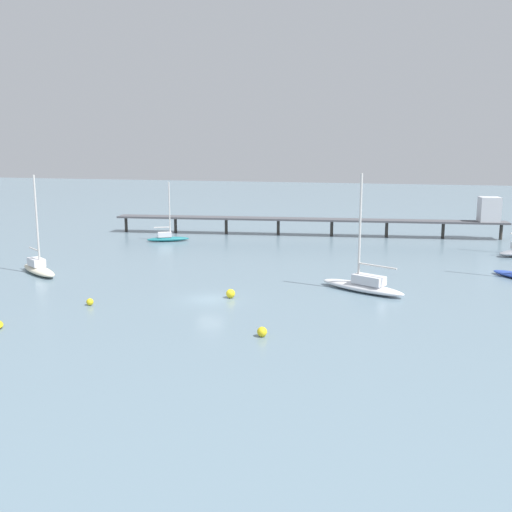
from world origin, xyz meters
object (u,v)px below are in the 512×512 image
(sailboat_white, at_px, (363,284))
(mooring_buoy_inner, at_px, (231,294))
(pier, at_px, (366,216))
(mooring_buoy_outer, at_px, (262,332))
(sailboat_cream, at_px, (38,267))
(sailboat_teal, at_px, (167,237))
(mooring_buoy_near, at_px, (90,302))

(sailboat_white, distance_m, mooring_buoy_inner, 13.38)
(pier, relative_size, mooring_buoy_outer, 83.07)
(sailboat_cream, distance_m, sailboat_teal, 26.20)
(mooring_buoy_outer, bearing_deg, mooring_buoy_inner, 120.74)
(sailboat_cream, height_order, mooring_buoy_inner, sailboat_cream)
(sailboat_cream, distance_m, mooring_buoy_near, 16.78)
(mooring_buoy_inner, height_order, mooring_buoy_outer, mooring_buoy_inner)
(sailboat_cream, xyz_separation_m, mooring_buoy_inner, (24.68, -4.08, -0.32))
(pier, distance_m, sailboat_teal, 32.03)
(mooring_buoy_outer, bearing_deg, pier, 87.93)
(pier, xyz_separation_m, sailboat_teal, (-28.85, -13.66, -2.67))
(pier, distance_m, mooring_buoy_outer, 54.02)
(sailboat_cream, bearing_deg, mooring_buoy_near, -37.71)
(sailboat_white, xyz_separation_m, sailboat_cream, (-36.55, -2.09, -0.02))
(mooring_buoy_inner, bearing_deg, mooring_buoy_outer, -59.26)
(sailboat_white, relative_size, sailboat_teal, 1.28)
(mooring_buoy_near, height_order, mooring_buoy_outer, mooring_buoy_outer)
(sailboat_white, relative_size, mooring_buoy_outer, 15.29)
(sailboat_teal, relative_size, mooring_buoy_inner, 10.59)
(pier, xyz_separation_m, mooring_buoy_near, (-19.45, -49.84, -3.00))
(sailboat_white, relative_size, mooring_buoy_near, 18.20)
(sailboat_cream, bearing_deg, mooring_buoy_outer, -24.97)
(pier, relative_size, sailboat_cream, 5.66)
(mooring_buoy_inner, bearing_deg, sailboat_teal, 124.74)
(sailboat_teal, bearing_deg, mooring_buoy_near, -75.44)
(mooring_buoy_near, bearing_deg, sailboat_teal, 104.56)
(sailboat_white, distance_m, sailboat_cream, 36.61)
(sailboat_teal, height_order, mooring_buoy_inner, sailboat_teal)
(mooring_buoy_outer, bearing_deg, mooring_buoy_near, 166.91)
(sailboat_white, height_order, mooring_buoy_near, sailboat_white)
(pier, height_order, mooring_buoy_inner, pier)
(sailboat_teal, bearing_deg, pier, 25.34)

